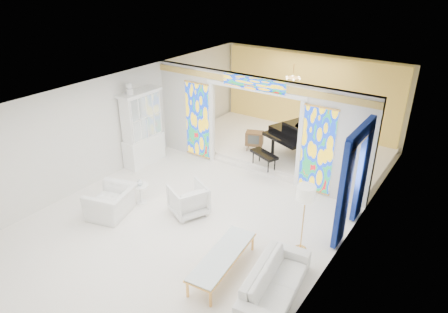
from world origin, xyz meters
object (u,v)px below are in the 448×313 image
Objects in this scene: armchair_left at (112,202)px; sofa at (275,281)px; china_cabinet at (142,129)px; armchair_right at (188,200)px; coffee_table at (223,256)px; grand_piano at (308,133)px; tv_console at (254,138)px.

armchair_left reaches higher than sofa.
china_cabinet is 3.12m from armchair_left.
sofa is (4.72, -0.09, -0.06)m from armchair_left.
armchair_right reaches higher than coffee_table.
china_cabinet is at bearing 150.71° from coffee_table.
china_cabinet reaches higher than grand_piano.
china_cabinet is 2.40× the size of armchair_left.
china_cabinet is 3.44m from armchair_right.
armchair_right is 0.41× the size of sofa.
china_cabinet reaches higher than coffee_table.
armchair_left is (1.45, -2.64, -0.80)m from china_cabinet.
armchair_left is 0.55× the size of coffee_table.
coffee_table is at bearing -61.02° from grand_piano.
grand_piano reaches higher than armchair_right.
tv_console reaches higher than armchair_right.
armchair_right is 0.43× the size of coffee_table.
grand_piano is (1.22, 4.57, 0.56)m from armchair_right.
armchair_left is at bearing -94.18° from grand_piano.
grand_piano is 1.76m from tv_console.
armchair_right is 0.29× the size of grand_piano.
armchair_left reaches higher than coffee_table.
armchair_left is 5.25m from tv_console.
coffee_table is 0.68× the size of grand_piano.
china_cabinet is at bearing -157.93° from tv_console.
tv_console is at bearing 114.12° from coffee_table.
coffee_table is (4.98, -2.79, -0.76)m from china_cabinet.
grand_piano reaches higher than tv_console.
grand_piano is at bearing 36.11° from china_cabinet.
tv_console reaches higher than sofa.
china_cabinet is 4.09× the size of tv_console.
armchair_left is at bearing 177.51° from coffee_table.
coffee_table is (3.53, -0.15, 0.04)m from armchair_left.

